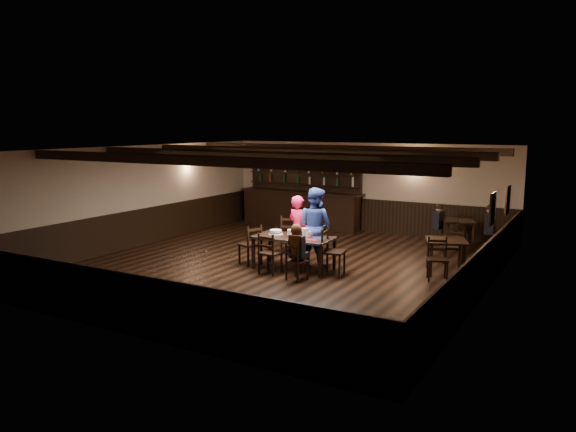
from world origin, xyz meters
The scene contains 25 objects.
ground centered at (0.00, 0.00, 0.00)m, with size 10.00×10.00×0.00m, color black.
room_shell centered at (0.01, 0.04, 1.75)m, with size 9.02×10.02×2.71m.
dining_table centered at (0.36, -0.19, 0.68)m, with size 1.81×0.95×0.75m.
chair_near_left centered at (0.08, -0.83, 0.54)m, with size 0.44×0.42×0.92m.
chair_near_right centered at (0.84, -1.02, 0.48)m, with size 0.45×0.44×0.81m.
chair_end_left centered at (-0.67, -0.31, 0.55)m, with size 0.55×0.56×0.94m.
chair_end_right centered at (1.26, -0.20, 0.60)m, with size 0.53×0.55×1.03m.
chair_far_pushed centered at (-0.54, 1.16, 0.56)m, with size 0.58×0.57×0.95m.
woman_pink centered at (0.18, 0.35, 0.81)m, with size 0.59×0.39×1.62m, color #FF224D.
man_blue centered at (0.58, 0.43, 0.91)m, with size 0.88×0.69×1.82m, color navy.
seated_person centered at (0.86, -0.97, 0.81)m, with size 0.32×0.48×0.77m.
cake centered at (-0.14, -0.14, 0.80)m, with size 0.34×0.34×0.11m.
plate_stack_a centered at (0.31, -0.22, 0.84)m, with size 0.18×0.18×0.17m, color white.
plate_stack_b centered at (0.61, -0.14, 0.86)m, with size 0.18×0.18×0.21m, color white.
tea_light centered at (0.46, -0.13, 0.78)m, with size 0.05×0.05×0.06m.
salt_shaker centered at (0.71, -0.25, 0.79)m, with size 0.03×0.03×0.08m, color silver.
pepper_shaker centered at (0.81, -0.20, 0.80)m, with size 0.04×0.04×0.10m, color #A5A8AD.
drink_glass centered at (0.67, -0.01, 0.81)m, with size 0.08×0.08×0.12m, color silver.
menu_red centered at (0.83, -0.28, 0.75)m, with size 0.30×0.21×0.00m, color maroon.
menu_blue centered at (0.89, -0.07, 0.75)m, with size 0.34×0.24×0.00m, color #0E1B46.
bar_counter centered at (-2.08, 4.72, 0.73)m, with size 4.14×0.70×2.20m.
back_table_a centered at (3.43, 1.19, 0.65)m, with size 1.09×1.09×0.75m.
back_table_b centered at (3.05, 3.93, 0.65)m, with size 1.05×1.05×0.75m.
bg_patron_left centered at (2.54, 3.92, 0.80)m, with size 0.28×0.37×0.67m.
bg_patron_right centered at (3.86, 3.90, 0.85)m, with size 0.24×0.38×0.76m.
Camera 1 is at (6.36, -11.00, 3.24)m, focal length 35.00 mm.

